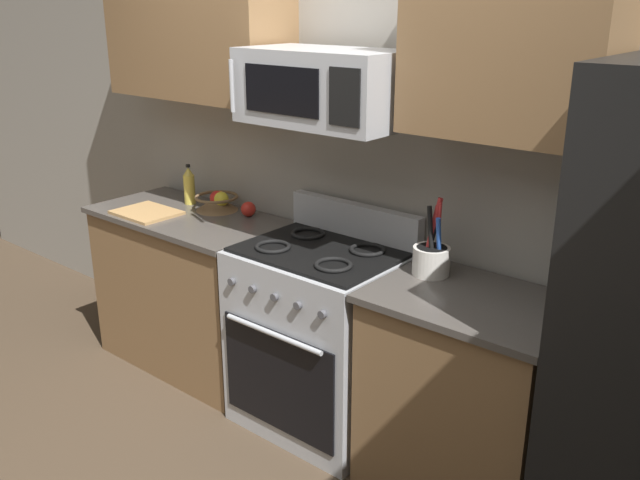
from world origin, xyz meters
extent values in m
cube|color=#9E998E|center=(0.00, 1.03, 1.30)|extent=(8.00, 0.10, 2.60)
cube|color=olive|center=(-0.96, 0.66, 0.44)|extent=(1.10, 0.56, 0.88)
cube|color=#4C4742|center=(-0.96, 0.66, 0.90)|extent=(1.14, 0.60, 0.03)
cube|color=#B2B5BA|center=(0.00, 0.66, 0.46)|extent=(0.76, 0.60, 0.91)
cube|color=black|center=(0.00, 0.35, 0.36)|extent=(0.67, 0.01, 0.51)
cylinder|color=#B2B5BA|center=(0.00, 0.32, 0.62)|extent=(0.57, 0.02, 0.02)
cube|color=black|center=(0.00, 0.66, 0.92)|extent=(0.73, 0.54, 0.02)
cube|color=#B2B5BA|center=(0.00, 0.93, 1.00)|extent=(0.76, 0.06, 0.18)
torus|color=black|center=(-0.18, 0.53, 0.93)|extent=(0.17, 0.17, 0.02)
torus|color=black|center=(0.18, 0.53, 0.93)|extent=(0.17, 0.17, 0.02)
torus|color=black|center=(-0.18, 0.78, 0.93)|extent=(0.17, 0.17, 0.02)
torus|color=black|center=(0.18, 0.78, 0.93)|extent=(0.17, 0.17, 0.02)
cylinder|color=#4C4C51|center=(-0.27, 0.34, 0.79)|extent=(0.04, 0.02, 0.04)
cylinder|color=#4C4C51|center=(-0.14, 0.34, 0.79)|extent=(0.04, 0.02, 0.04)
cylinder|color=#4C4C51|center=(0.00, 0.34, 0.79)|extent=(0.04, 0.02, 0.04)
cylinder|color=#4C4C51|center=(0.14, 0.34, 0.79)|extent=(0.04, 0.02, 0.04)
cylinder|color=#4C4C51|center=(0.27, 0.34, 0.79)|extent=(0.04, 0.02, 0.04)
cube|color=olive|center=(0.79, 0.66, 0.44)|extent=(0.76, 0.56, 0.88)
cube|color=#4C4742|center=(0.79, 0.66, 0.90)|extent=(0.80, 0.60, 0.03)
cube|color=#B2B5BA|center=(0.00, 0.69, 1.67)|extent=(0.75, 0.40, 0.32)
cube|color=black|center=(-0.07, 0.48, 1.67)|extent=(0.41, 0.01, 0.20)
cube|color=black|center=(0.27, 0.48, 1.67)|extent=(0.15, 0.01, 0.23)
cylinder|color=#B2B5BA|center=(-0.34, 0.46, 1.67)|extent=(0.02, 0.02, 0.23)
cube|color=olive|center=(-0.97, 0.81, 1.90)|extent=(1.13, 0.34, 0.74)
cube|color=olive|center=(0.80, 0.81, 1.90)|extent=(0.79, 0.34, 0.74)
cylinder|color=white|center=(0.53, 0.76, 0.97)|extent=(0.16, 0.16, 0.12)
cylinder|color=black|center=(0.53, 0.76, 0.98)|extent=(0.13, 0.13, 0.10)
cylinder|color=black|center=(0.52, 0.77, 1.05)|extent=(0.05, 0.07, 0.23)
cylinder|color=blue|center=(0.57, 0.76, 1.05)|extent=(0.02, 0.06, 0.24)
cylinder|color=red|center=(0.52, 0.77, 1.09)|extent=(0.07, 0.06, 0.31)
cylinder|color=black|center=(0.53, 0.75, 1.07)|extent=(0.06, 0.03, 0.28)
cylinder|color=red|center=(0.55, 0.78, 1.08)|extent=(0.03, 0.03, 0.30)
cylinder|color=red|center=(0.52, 0.77, 1.07)|extent=(0.05, 0.07, 0.28)
cone|color=brown|center=(-0.89, 0.82, 0.95)|extent=(0.24, 0.24, 0.08)
torus|color=brown|center=(-0.89, 0.82, 0.99)|extent=(0.24, 0.24, 0.02)
sphere|color=red|center=(-0.89, 0.82, 0.98)|extent=(0.08, 0.08, 0.08)
sphere|color=orange|center=(-0.90, 0.85, 0.98)|extent=(0.07, 0.07, 0.07)
sphere|color=yellow|center=(-0.85, 0.82, 0.98)|extent=(0.08, 0.08, 0.08)
sphere|color=red|center=(-0.67, 0.85, 0.95)|extent=(0.08, 0.08, 0.08)
cube|color=tan|center=(-1.13, 0.52, 0.92)|extent=(0.34, 0.28, 0.02)
cylinder|color=gold|center=(-1.11, 0.80, 0.99)|extent=(0.06, 0.06, 0.17)
cone|color=gold|center=(-1.11, 0.80, 1.10)|extent=(0.06, 0.06, 0.05)
cylinder|color=black|center=(-1.11, 0.80, 1.13)|extent=(0.03, 0.03, 0.01)
camera|label=1|loc=(1.92, -1.65, 2.03)|focal=38.43mm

